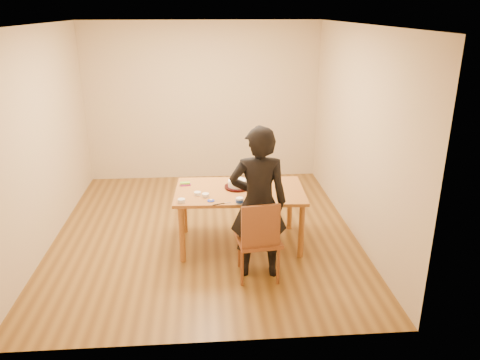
{
  "coord_description": "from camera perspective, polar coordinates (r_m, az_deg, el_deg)",
  "views": [
    {
      "loc": [
        0.03,
        -5.77,
        2.89
      ],
      "look_at": [
        0.44,
        -0.41,
        0.9
      ],
      "focal_mm": 35.0,
      "sensor_mm": 36.0,
      "label": 1
    }
  ],
  "objects": [
    {
      "name": "candy_box_pink",
      "position": [
        6.02,
        -6.66,
        -0.56
      ],
      "size": [
        0.14,
        0.09,
        0.02
      ],
      "primitive_type": "cube",
      "rotation": [
        0.0,
        0.0,
        0.18
      ],
      "color": "#BF2D97",
      "rests_on": "dining_table"
    },
    {
      "name": "dining_table",
      "position": [
        5.84,
        -0.04,
        -1.39
      ],
      "size": [
        1.63,
        1.01,
        0.04
      ],
      "primitive_type": "cube",
      "rotation": [
        0.0,
        0.0,
        -0.04
      ],
      "color": "brown",
      "rests_on": "floor"
    },
    {
      "name": "room_shell",
      "position": [
        6.31,
        -4.57,
        6.12
      ],
      "size": [
        4.0,
        4.5,
        2.7
      ],
      "color": "brown",
      "rests_on": "ground"
    },
    {
      "name": "ramekin_multi",
      "position": [
        5.69,
        -5.2,
        -1.65
      ],
      "size": [
        0.08,
        0.08,
        0.04
      ],
      "primitive_type": "cylinder",
      "color": "white",
      "rests_on": "dining_table"
    },
    {
      "name": "cake",
      "position": [
        5.87,
        -0.33,
        -0.41
      ],
      "size": [
        0.23,
        0.23,
        0.07
      ],
      "primitive_type": "cylinder",
      "color": "white",
      "rests_on": "cake_plate"
    },
    {
      "name": "ramekin_green",
      "position": [
        5.5,
        -7.15,
        -2.52
      ],
      "size": [
        0.09,
        0.09,
        0.04
      ],
      "primitive_type": "cylinder",
      "color": "white",
      "rests_on": "dining_table"
    },
    {
      "name": "ramekin_yellow",
      "position": [
        5.63,
        -4.23,
        -1.86
      ],
      "size": [
        0.09,
        0.09,
        0.04
      ],
      "primitive_type": "cylinder",
      "color": "white",
      "rests_on": "dining_table"
    },
    {
      "name": "cake_plate",
      "position": [
        5.89,
        -0.33,
        -0.86
      ],
      "size": [
        0.32,
        0.32,
        0.02
      ],
      "primitive_type": "cylinder",
      "color": "#B00B19",
      "rests_on": "dining_table"
    },
    {
      "name": "frosting_dome",
      "position": [
        5.85,
        -0.33,
        0.04
      ],
      "size": [
        0.23,
        0.23,
        0.03
      ],
      "primitive_type": "ellipsoid",
      "color": "white",
      "rests_on": "cake"
    },
    {
      "name": "person",
      "position": [
        5.12,
        2.26,
        -2.85
      ],
      "size": [
        0.66,
        0.45,
        1.75
      ],
      "primitive_type": "imported",
      "rotation": [
        0.0,
        0.0,
        3.1
      ],
      "color": "black",
      "rests_on": "floor"
    },
    {
      "name": "dining_chair",
      "position": [
        5.27,
        2.25,
        -7.3
      ],
      "size": [
        0.52,
        0.52,
        0.04
      ],
      "primitive_type": "cube",
      "rotation": [
        0.0,
        0.0,
        0.12
      ],
      "color": "brown",
      "rests_on": "floor"
    },
    {
      "name": "frosting_dollop",
      "position": [
        5.51,
        -3.57,
        -2.41
      ],
      "size": [
        0.04,
        0.04,
        0.02
      ],
      "primitive_type": "ellipsoid",
      "color": "white",
      "rests_on": "frosting_lid"
    },
    {
      "name": "spatula",
      "position": [
        5.41,
        -2.63,
        -2.96
      ],
      "size": [
        0.14,
        0.06,
        0.01
      ],
      "primitive_type": "cube",
      "rotation": [
        0.0,
        0.0,
        0.32
      ],
      "color": "black",
      "rests_on": "dining_table"
    },
    {
      "name": "frosting_tub",
      "position": [
        5.41,
        -0.05,
        -2.56
      ],
      "size": [
        0.08,
        0.08,
        0.08
      ],
      "primitive_type": "cylinder",
      "color": "white",
      "rests_on": "dining_table"
    },
    {
      "name": "candy_box_green",
      "position": [
        6.01,
        -6.72,
        -0.38
      ],
      "size": [
        0.13,
        0.07,
        0.02
      ],
      "primitive_type": "cube",
      "rotation": [
        0.0,
        0.0,
        0.08
      ],
      "color": "green",
      "rests_on": "candy_box_pink"
    },
    {
      "name": "frosting_lid",
      "position": [
        5.51,
        -3.56,
        -2.53
      ],
      "size": [
        0.09,
        0.09,
        0.01
      ],
      "primitive_type": "cylinder",
      "color": "#1A2CAA",
      "rests_on": "dining_table"
    }
  ]
}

